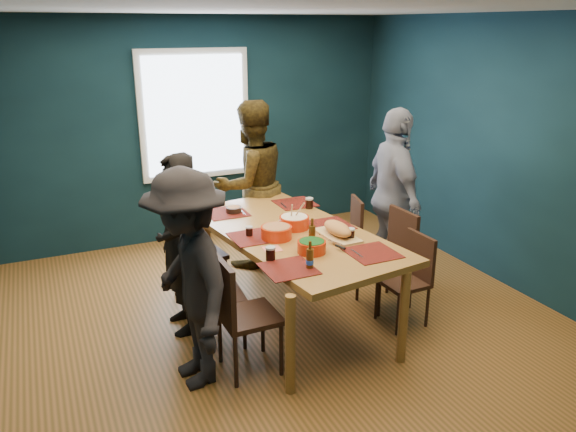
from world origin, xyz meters
name	(u,v)px	position (x,y,z in m)	size (l,w,h in m)	color
room	(264,170)	(0.00, 0.27, 1.37)	(5.01, 5.01, 2.71)	#945A2B
dining_table	(292,240)	(0.18, 0.05, 0.77)	(1.41, 2.36, 0.85)	#A56F31
chair_left_far	(190,247)	(-0.58, 0.74, 0.57)	(0.50, 0.50, 0.98)	#331711
chair_left_mid	(207,287)	(-0.67, -0.09, 0.53)	(0.44, 0.44, 0.91)	#331711
chair_left_near	(238,308)	(-0.57, -0.57, 0.56)	(0.44, 0.44, 0.95)	#331711
chair_right_far	(348,230)	(1.16, 0.73, 0.48)	(0.46, 0.46, 0.83)	#331711
chair_right_mid	(393,251)	(1.17, -0.09, 0.54)	(0.43, 0.43, 0.93)	#331711
chair_right_near	(411,272)	(1.11, -0.46, 0.49)	(0.39, 0.39, 0.83)	#331711
person_far_left	(179,245)	(-0.79, 0.28, 0.80)	(0.58, 0.38, 1.59)	black
person_back	(251,185)	(0.29, 1.39, 0.92)	(0.89, 0.70, 1.84)	black
person_right	(394,196)	(1.49, 0.40, 0.91)	(1.06, 0.44, 1.82)	silver
person_near_left	(189,280)	(-0.92, -0.52, 0.83)	(1.07, 0.62, 1.66)	black
bowl_salad	(276,232)	(-0.02, -0.05, 0.91)	(0.27, 0.27, 0.11)	red
bowl_dumpling	(294,222)	(0.23, 0.12, 0.91)	(0.27, 0.27, 0.25)	red
bowl_herbs	(312,246)	(0.11, -0.46, 0.90)	(0.23, 0.23, 0.10)	red
cutting_board	(338,230)	(0.47, -0.23, 0.91)	(0.29, 0.58, 0.13)	tan
small_bowl	(234,210)	(-0.13, 0.75, 0.88)	(0.15, 0.15, 0.06)	black
beer_bottle_a	(310,259)	(-0.04, -0.73, 0.93)	(0.06, 0.06, 0.22)	#41260B
beer_bottle_b	(312,234)	(0.19, -0.30, 0.94)	(0.06, 0.06, 0.22)	#41260B
cola_glass_a	(271,253)	(-0.25, -0.46, 0.91)	(0.08, 0.08, 0.11)	black
cola_glass_b	(351,233)	(0.55, -0.33, 0.90)	(0.07, 0.07, 0.10)	black
cola_glass_c	(309,203)	(0.60, 0.57, 0.91)	(0.08, 0.08, 0.11)	black
cola_glass_d	(249,231)	(-0.21, 0.09, 0.90)	(0.06, 0.06, 0.09)	black
napkin_a	(325,222)	(0.55, 0.13, 0.85)	(0.13, 0.13, 0.00)	#E57760
napkin_b	(272,249)	(-0.15, -0.26, 0.85)	(0.14, 0.14, 0.00)	#E57760
napkin_c	(370,252)	(0.54, -0.65, 0.85)	(0.16, 0.16, 0.00)	#E57760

